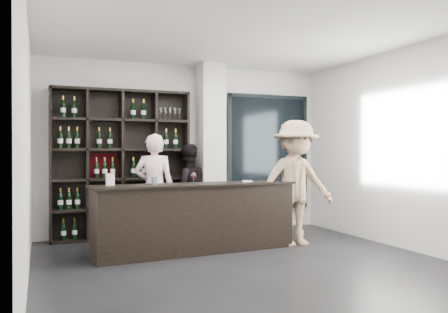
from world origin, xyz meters
name	(u,v)px	position (x,y,z in m)	size (l,w,h in m)	color
floor	(253,269)	(0.00, 0.00, -0.01)	(5.00, 5.50, 0.01)	black
wine_shelf	(121,164)	(-1.15, 2.57, 1.20)	(2.20, 0.35, 2.40)	black
structural_column	(211,149)	(0.35, 2.47, 1.45)	(0.40, 0.40, 2.90)	silver
glass_panel	(268,152)	(1.55, 2.69, 1.40)	(1.60, 0.08, 2.10)	black
tasting_counter	(197,218)	(-0.35, 1.10, 0.48)	(2.92, 0.61, 0.96)	black
taster_pink	(154,188)	(-0.74, 2.02, 0.84)	(0.61, 0.40, 1.68)	#FBCAD1
taster_black	(187,190)	(-0.10, 2.40, 0.76)	(0.74, 0.58, 1.53)	black
customer	(296,183)	(1.19, 1.05, 0.94)	(1.21, 0.69, 1.87)	#9D8060
wine_glass	(194,178)	(-0.43, 1.00, 1.05)	(0.08, 0.08, 0.18)	white
spit_cup	(154,181)	(-0.96, 1.06, 1.01)	(0.08, 0.08, 0.11)	#9BA6BA
napkin_stack	(247,181)	(0.44, 1.15, 0.97)	(0.13, 0.13, 0.02)	white
card_stand	(110,180)	(-1.53, 1.10, 1.04)	(0.10, 0.05, 0.16)	white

